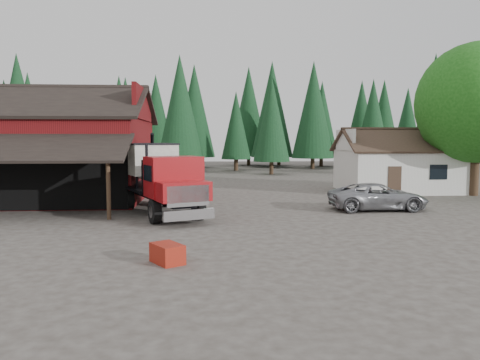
{
  "coord_description": "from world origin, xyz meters",
  "views": [
    {
      "loc": [
        -0.94,
        -20.18,
        3.79
      ],
      "look_at": [
        0.66,
        2.55,
        1.8
      ],
      "focal_mm": 35.0,
      "sensor_mm": 36.0,
      "label": 1
    }
  ],
  "objects": [
    {
      "name": "farmhouse",
      "position": [
        13.0,
        13.0,
        1.67
      ],
      "size": [
        8.6,
        6.42,
        4.65
      ],
      "color": "silver",
      "rests_on": "ground"
    },
    {
      "name": "ground",
      "position": [
        0.0,
        0.0,
        0.0
      ],
      "size": [
        120.0,
        120.0,
        0.0
      ],
      "primitive_type": "plane",
      "color": "#413B33",
      "rests_on": "ground"
    },
    {
      "name": "near_pine_d",
      "position": [
        -4.0,
        34.0,
        7.39
      ],
      "size": [
        5.28,
        5.28,
        13.4
      ],
      "color": "#382619",
      "rests_on": "ground"
    },
    {
      "name": "near_pine_c",
      "position": [
        22.0,
        26.0,
        6.89
      ],
      "size": [
        4.84,
        4.84,
        12.4
      ],
      "color": "#382619",
      "rests_on": "ground"
    },
    {
      "name": "feed_truck",
      "position": [
        -3.5,
        4.03,
        1.94
      ],
      "size": [
        5.8,
        9.42,
        4.15
      ],
      "rotation": [
        0.0,
        0.0,
        0.4
      ],
      "color": "black",
      "rests_on": "ground"
    },
    {
      "name": "equip_box",
      "position": [
        -2.18,
        -6.0,
        0.3
      ],
      "size": [
        1.18,
        1.3,
        0.6
      ],
      "primitive_type": "cube",
      "rotation": [
        0.0,
        0.0,
        0.56
      ],
      "color": "maroon",
      "rests_on": "ground"
    },
    {
      "name": "red_barn",
      "position": [
        -11.0,
        9.9,
        2.69
      ],
      "size": [
        12.8,
        13.63,
        7.18
      ],
      "color": "maroon",
      "rests_on": "ground"
    },
    {
      "name": "silver_car",
      "position": [
        8.19,
        4.12,
        0.72
      ],
      "size": [
        5.2,
        2.44,
        1.44
      ],
      "primitive_type": "imported",
      "rotation": [
        0.0,
        0.0,
        1.58
      ],
      "color": "#97999E",
      "rests_on": "ground"
    },
    {
      "name": "conifer_backdrop",
      "position": [
        0.0,
        42.0,
        0.0
      ],
      "size": [
        76.0,
        16.0,
        16.0
      ],
      "primitive_type": null,
      "color": "#10321B",
      "rests_on": "ground"
    },
    {
      "name": "near_pine_b",
      "position": [
        6.0,
        30.0,
        5.89
      ],
      "size": [
        3.96,
        3.96,
        10.4
      ],
      "color": "#382619",
      "rests_on": "ground"
    },
    {
      "name": "deciduous_tree",
      "position": [
        17.01,
        9.97,
        5.91
      ],
      "size": [
        8.0,
        8.0,
        10.2
      ],
      "color": "#382619",
      "rests_on": "ground"
    }
  ]
}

